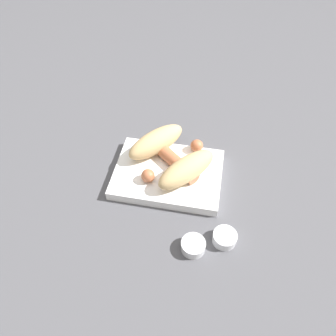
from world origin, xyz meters
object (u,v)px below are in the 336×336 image
(food_tray, at_px, (168,174))
(bread_roll, at_px, (171,155))
(condiment_cup_far, at_px, (224,238))
(condiment_cup_near, at_px, (193,246))
(sausage, at_px, (173,160))

(food_tray, xyz_separation_m, bread_roll, (0.00, 0.02, 0.04))
(bread_roll, height_order, condiment_cup_far, bread_roll)
(bread_roll, height_order, condiment_cup_near, bread_roll)
(food_tray, distance_m, sausage, 0.03)
(food_tray, height_order, bread_roll, bread_roll)
(sausage, xyz_separation_m, condiment_cup_near, (0.07, -0.19, -0.03))
(sausage, distance_m, condiment_cup_far, 0.21)
(food_tray, height_order, sausage, sausage)
(condiment_cup_near, relative_size, condiment_cup_far, 1.00)
(sausage, bearing_deg, condiment_cup_near, -68.91)
(bread_roll, bearing_deg, sausage, -29.60)
(food_tray, distance_m, bread_roll, 0.05)
(food_tray, bearing_deg, sausage, 68.47)
(food_tray, bearing_deg, bread_roll, 85.77)
(sausage, relative_size, condiment_cup_far, 2.92)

